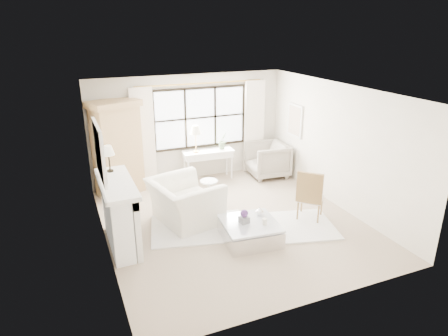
{
  "coord_description": "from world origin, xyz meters",
  "views": [
    {
      "loc": [
        -3.01,
        -6.7,
        3.89
      ],
      "look_at": [
        -0.11,
        0.2,
        1.14
      ],
      "focal_mm": 32.0,
      "sensor_mm": 36.0,
      "label": 1
    }
  ],
  "objects_px": {
    "armoire": "(117,148)",
    "console_table": "(208,165)",
    "coffee_table": "(250,232)",
    "club_armchair": "(185,202)"
  },
  "relations": [
    {
      "from": "console_table",
      "to": "coffee_table",
      "type": "bearing_deg",
      "value": -93.39
    },
    {
      "from": "armoire",
      "to": "club_armchair",
      "type": "height_order",
      "value": "armoire"
    },
    {
      "from": "armoire",
      "to": "club_armchair",
      "type": "distance_m",
      "value": 2.35
    },
    {
      "from": "armoire",
      "to": "console_table",
      "type": "distance_m",
      "value": 2.37
    },
    {
      "from": "console_table",
      "to": "armoire",
      "type": "bearing_deg",
      "value": -177.16
    },
    {
      "from": "coffee_table",
      "to": "club_armchair",
      "type": "bearing_deg",
      "value": 132.51
    },
    {
      "from": "club_armchair",
      "to": "coffee_table",
      "type": "bearing_deg",
      "value": -155.56
    },
    {
      "from": "armoire",
      "to": "club_armchair",
      "type": "bearing_deg",
      "value": -85.53
    },
    {
      "from": "console_table",
      "to": "club_armchair",
      "type": "distance_m",
      "value": 2.37
    },
    {
      "from": "club_armchair",
      "to": "coffee_table",
      "type": "distance_m",
      "value": 1.52
    }
  ]
}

